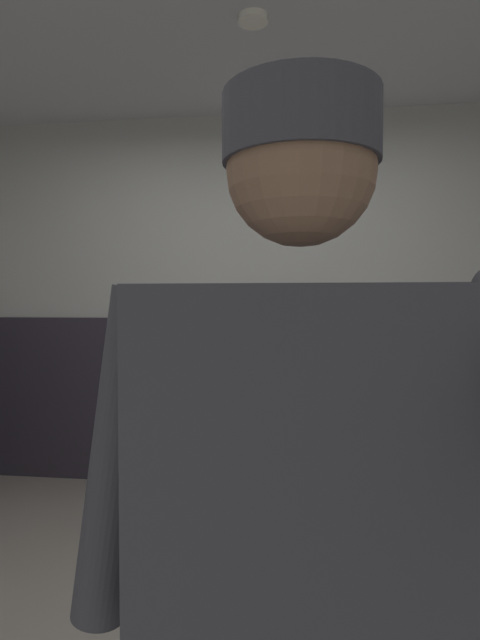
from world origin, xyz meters
name	(u,v)px	position (x,y,z in m)	size (l,w,h in m)	color
wall_back	(257,301)	(0.00, 1.90, 1.31)	(4.98, 0.12, 2.62)	#B2B2AD
wainscot_band_back	(256,403)	(0.00, 1.83, 0.60)	(4.38, 0.03, 1.19)	#2D2833
downlight_far	(253,19)	(0.10, 0.64, 2.60)	(0.14, 0.14, 0.03)	white
urinal_left	(241,380)	(-0.08, 1.68, 0.78)	(0.40, 0.34, 1.24)	white
urinal_middle	(354,382)	(0.67, 1.68, 0.78)	(0.40, 0.34, 1.24)	white
privacy_divider_panel	(297,356)	(0.29, 1.61, 0.95)	(0.04, 0.40, 0.90)	#4C4C51
person	(300,518)	(0.35, -0.95, 0.96)	(0.72, 0.60, 1.61)	#2D3342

